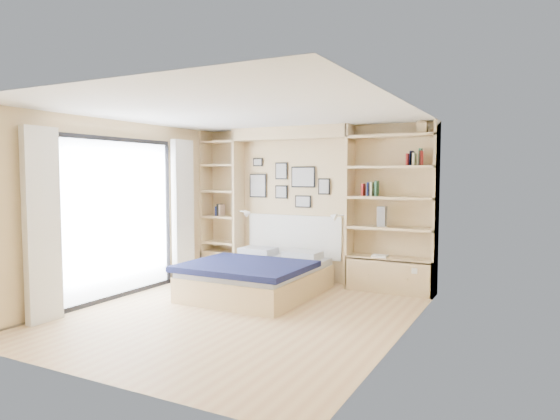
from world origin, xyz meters
The scene contains 8 objects.
ground centered at (0.00, 0.00, 0.00)m, with size 4.50×4.50×0.00m, color #DBB781.
room_shell centered at (-0.39, 1.52, 1.08)m, with size 4.50×4.50×4.50m.
bed centered at (-0.32, 1.06, 0.27)m, with size 1.68×2.23×1.07m.
photo_gallery centered at (-0.45, 2.22, 1.60)m, with size 1.48×0.02×0.82m.
reading_lamps centered at (-0.30, 2.00, 1.10)m, with size 1.92×0.12×0.15m.
shelf_decor centered at (1.11, 2.07, 1.69)m, with size 3.61×0.23×2.03m.
deck centered at (-3.60, 0.00, 0.00)m, with size 3.20×4.00×0.05m, color #756B56.
deck_chair centered at (-3.72, 0.67, 0.41)m, with size 0.80×0.99×0.86m.
Camera 1 is at (3.27, -5.16, 1.75)m, focal length 32.00 mm.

